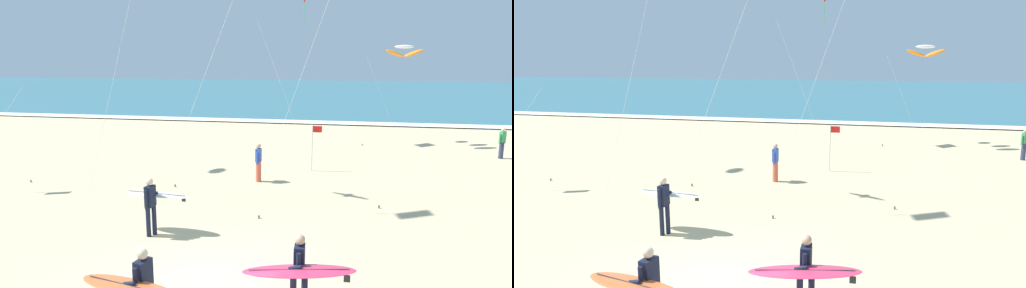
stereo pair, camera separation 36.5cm
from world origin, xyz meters
The scene contains 10 objects.
ground_plane centered at (0.00, 0.00, 0.00)m, with size 160.00×160.00×0.00m, color #CCB789.
ocean_water centered at (0.00, 55.19, 0.04)m, with size 160.00×60.00×0.08m, color #336B7A.
shoreline_foam centered at (0.00, 25.49, 0.09)m, with size 160.00×1.78×0.01m, color white.
surfer_lead centered at (2.13, -0.91, 1.05)m, with size 2.16×0.94×1.71m.
surfer_trailing centered at (-0.62, -2.06, 1.05)m, with size 2.15×1.13×1.71m.
surfer_third centered at (-2.38, 2.71, 1.04)m, with size 2.09×0.98×1.71m.
kite_arc_ivory_close centered at (6.25, 18.25, 5.32)m, with size 3.23×2.73×5.67m.
bystander_blue_top centered at (-0.39, 8.69, 0.81)m, with size 0.22×0.50×1.59m.
bystander_green_top centered at (10.82, 15.08, 0.81)m, with size 0.40×0.35×1.59m.
lifeguard_flag centered at (1.69, 10.84, 1.27)m, with size 0.44×0.05×2.10m.
Camera 1 is at (2.81, -8.92, 5.08)m, focal length 31.68 mm.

